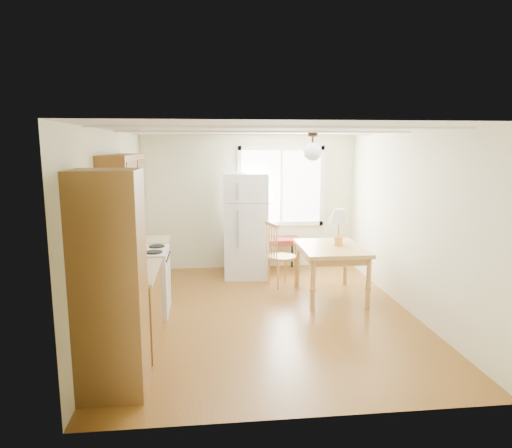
{
  "coord_description": "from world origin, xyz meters",
  "views": [
    {
      "loc": [
        -0.81,
        -6.0,
        2.31
      ],
      "look_at": [
        -0.07,
        0.67,
        1.15
      ],
      "focal_mm": 32.0,
      "sensor_mm": 36.0,
      "label": 1
    }
  ],
  "objects": [
    {
      "name": "dining_table",
      "position": [
        1.08,
        0.63,
        0.69
      ],
      "size": [
        0.96,
        1.27,
        0.79
      ],
      "rotation": [
        0.0,
        0.0,
        -0.01
      ],
      "color": "#AE8042",
      "rests_on": "ground"
    },
    {
      "name": "coffee_maker",
      "position": [
        -1.72,
        -1.32,
        1.03
      ],
      "size": [
        0.22,
        0.27,
        0.37
      ],
      "rotation": [
        0.0,
        0.0,
        0.2
      ],
      "color": "black",
      "rests_on": "kitchen_run"
    },
    {
      "name": "refrigerator",
      "position": [
        -0.1,
        1.91,
        0.92
      ],
      "size": [
        0.84,
        0.84,
        1.84
      ],
      "rotation": [
        0.0,
        0.0,
        -0.12
      ],
      "color": "silver",
      "rests_on": "ground"
    },
    {
      "name": "bench",
      "position": [
        0.26,
        2.21,
        0.54
      ],
      "size": [
        1.33,
        0.56,
        0.6
      ],
      "rotation": [
        0.0,
        0.0,
        0.06
      ],
      "color": "#5E1C16",
      "rests_on": "ground"
    },
    {
      "name": "chair",
      "position": [
        0.33,
        1.22,
        0.62
      ],
      "size": [
        0.52,
        0.51,
        1.07
      ],
      "rotation": [
        0.0,
        0.0,
        0.34
      ],
      "color": "#AE8042",
      "rests_on": "ground"
    },
    {
      "name": "table_lamp",
      "position": [
        1.21,
        0.7,
        1.2
      ],
      "size": [
        0.32,
        0.32,
        0.56
      ],
      "rotation": [
        0.0,
        0.0,
        -0.05
      ],
      "color": "#D99145",
      "rests_on": "dining_table"
    },
    {
      "name": "room_shell",
      "position": [
        0.0,
        0.0,
        1.25
      ],
      "size": [
        4.6,
        5.6,
        2.62
      ],
      "color": "#5B3512",
      "rests_on": "ground"
    },
    {
      "name": "kettle",
      "position": [
        -1.73,
        -0.4,
        1.0
      ],
      "size": [
        0.13,
        0.13,
        0.25
      ],
      "color": "red",
      "rests_on": "kitchen_run"
    },
    {
      "name": "window_unit",
      "position": [
        0.6,
        2.47,
        1.55
      ],
      "size": [
        1.64,
        0.05,
        1.51
      ],
      "color": "white",
      "rests_on": "room_shell"
    },
    {
      "name": "kitchen_run",
      "position": [
        -1.72,
        -0.63,
        0.84
      ],
      "size": [
        0.65,
        3.4,
        2.2
      ],
      "color": "brown",
      "rests_on": "ground"
    },
    {
      "name": "pendant_light",
      "position": [
        0.7,
        0.4,
        2.24
      ],
      "size": [
        0.26,
        0.26,
        0.4
      ],
      "color": "black",
      "rests_on": "room_shell"
    }
  ]
}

